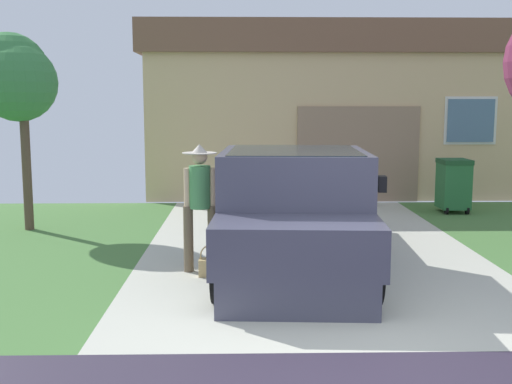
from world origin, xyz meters
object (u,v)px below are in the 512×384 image
(handbag, at_px, (211,266))
(front_yard_tree, at_px, (14,78))
(person_with_hat, at_px, (200,198))
(wheeled_trash_bin, at_px, (454,184))
(pickup_truck, at_px, (293,215))
(house_with_garage, at_px, (330,109))

(handbag, bearing_deg, front_yard_tree, 137.90)
(person_with_hat, xyz_separation_m, front_yard_tree, (-3.55, 3.12, 1.74))
(front_yard_tree, relative_size, wheeled_trash_bin, 3.16)
(handbag, bearing_deg, wheeled_trash_bin, 44.95)
(pickup_truck, relative_size, front_yard_tree, 1.54)
(handbag, relative_size, front_yard_tree, 0.12)
(pickup_truck, bearing_deg, person_with_hat, 9.37)
(house_with_garage, bearing_deg, front_yard_tree, -136.41)
(house_with_garage, xyz_separation_m, front_yard_tree, (-6.63, -6.31, 0.63))
(handbag, bearing_deg, house_with_garage, 73.20)
(house_with_garage, bearing_deg, pickup_truck, -100.83)
(person_with_hat, distance_m, wheeled_trash_bin, 6.94)
(person_with_hat, height_order, wheeled_trash_bin, person_with_hat)
(person_with_hat, bearing_deg, house_with_garage, 70.97)
(handbag, xyz_separation_m, wheeled_trash_bin, (4.93, 4.93, 0.48))
(handbag, xyz_separation_m, front_yard_tree, (-3.71, 3.35, 2.64))
(pickup_truck, relative_size, house_with_garage, 0.56)
(person_with_hat, bearing_deg, handbag, -57.13)
(pickup_truck, distance_m, front_yard_tree, 6.04)
(house_with_garage, height_order, front_yard_tree, house_with_garage)
(pickup_truck, distance_m, wheeled_trash_bin, 5.93)
(person_with_hat, xyz_separation_m, house_with_garage, (3.07, 9.42, 1.11))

